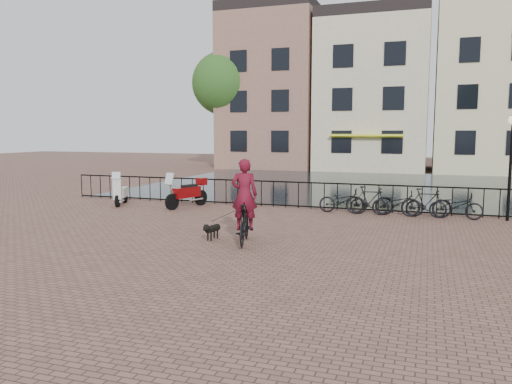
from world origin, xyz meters
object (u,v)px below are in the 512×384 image
(lamp_post, at_px, (512,149))
(cyclist, at_px, (244,206))
(scooter, at_px, (121,187))
(dog, at_px, (213,231))
(motorcycle, at_px, (187,189))

(lamp_post, xyz_separation_m, cyclist, (-7.04, -6.00, -1.39))
(lamp_post, height_order, scooter, lamp_post)
(cyclist, bearing_deg, lamp_post, -153.63)
(dog, relative_size, scooter, 0.47)
(lamp_post, relative_size, cyclist, 1.32)
(cyclist, relative_size, motorcycle, 1.27)
(cyclist, relative_size, scooter, 1.66)
(cyclist, distance_m, scooter, 8.67)
(lamp_post, xyz_separation_m, scooter, (-14.15, -1.05, -1.67))
(lamp_post, distance_m, dog, 10.14)
(motorcycle, relative_size, scooter, 1.31)
(scooter, bearing_deg, dog, -57.62)
(cyclist, xyz_separation_m, motorcycle, (-4.29, 5.15, -0.27))
(lamp_post, relative_size, dog, 4.66)
(lamp_post, distance_m, motorcycle, 11.48)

